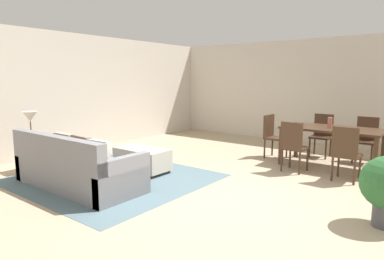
# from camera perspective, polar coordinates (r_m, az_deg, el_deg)

# --- Properties ---
(ground_plane) EXTENTS (10.80, 10.80, 0.00)m
(ground_plane) POSITION_cam_1_polar(r_m,az_deg,el_deg) (4.85, 5.44, -11.57)
(ground_plane) COLOR tan
(wall_back) EXTENTS (9.00, 0.12, 2.70)m
(wall_back) POSITION_cam_1_polar(r_m,az_deg,el_deg) (9.19, 22.58, 5.99)
(wall_back) COLOR beige
(wall_back) RESTS_ON ground_plane
(wall_left) EXTENTS (0.12, 11.00, 2.70)m
(wall_left) POSITION_cam_1_polar(r_m,az_deg,el_deg) (8.18, -20.15, 5.87)
(wall_left) COLOR beige
(wall_left) RESTS_ON ground_plane
(area_rug) EXTENTS (3.00, 2.80, 0.01)m
(area_rug) POSITION_cam_1_polar(r_m,az_deg,el_deg) (5.93, -13.22, -7.95)
(area_rug) COLOR slate
(area_rug) RESTS_ON ground_plane
(couch) EXTENTS (2.23, 0.93, 0.86)m
(couch) POSITION_cam_1_polar(r_m,az_deg,el_deg) (5.55, -19.14, -6.19)
(couch) COLOR gray
(couch) RESTS_ON ground_plane
(ottoman_table) EXTENTS (1.01, 0.52, 0.43)m
(ottoman_table) POSITION_cam_1_polar(r_m,az_deg,el_deg) (6.18, -8.47, -4.81)
(ottoman_table) COLOR #B7AD9E
(ottoman_table) RESTS_ON ground_plane
(side_table) EXTENTS (0.40, 0.40, 0.58)m
(side_table) POSITION_cam_1_polar(r_m,az_deg,el_deg) (6.74, -25.51, -2.62)
(side_table) COLOR olive
(side_table) RESTS_ON ground_plane
(table_lamp) EXTENTS (0.26, 0.26, 0.53)m
(table_lamp) POSITION_cam_1_polar(r_m,az_deg,el_deg) (6.67, -25.81, 1.88)
(table_lamp) COLOR brown
(table_lamp) RESTS_ON side_table
(dining_table) EXTENTS (1.77, 0.94, 0.76)m
(dining_table) POSITION_cam_1_polar(r_m,az_deg,el_deg) (6.89, 22.67, -0.36)
(dining_table) COLOR #422B1C
(dining_table) RESTS_ON ground_plane
(dining_chair_near_left) EXTENTS (0.43, 0.43, 0.92)m
(dining_chair_near_left) POSITION_cam_1_polar(r_m,az_deg,el_deg) (6.30, 16.84, -2.28)
(dining_chair_near_left) COLOR #422B1C
(dining_chair_near_left) RESTS_ON ground_plane
(dining_chair_near_right) EXTENTS (0.41, 0.41, 0.92)m
(dining_chair_near_right) POSITION_cam_1_polar(r_m,az_deg,el_deg) (6.00, 24.69, -3.25)
(dining_chair_near_right) COLOR #422B1C
(dining_chair_near_right) RESTS_ON ground_plane
(dining_chair_far_left) EXTENTS (0.40, 0.40, 0.92)m
(dining_chair_far_left) POSITION_cam_1_polar(r_m,az_deg,el_deg) (7.81, 21.22, -0.43)
(dining_chair_far_left) COLOR #422B1C
(dining_chair_far_left) RESTS_ON ground_plane
(dining_chair_far_right) EXTENTS (0.40, 0.40, 0.92)m
(dining_chair_far_right) POSITION_cam_1_polar(r_m,az_deg,el_deg) (7.59, 27.46, -1.06)
(dining_chair_far_right) COLOR #422B1C
(dining_chair_far_right) RESTS_ON ground_plane
(dining_chair_head_west) EXTENTS (0.43, 0.43, 0.92)m
(dining_chair_head_west) POSITION_cam_1_polar(r_m,az_deg,el_deg) (7.36, 13.53, -0.60)
(dining_chair_head_west) COLOR #422B1C
(dining_chair_head_west) RESTS_ON ground_plane
(vase_centerpiece) EXTENTS (0.08, 0.08, 0.20)m
(vase_centerpiece) POSITION_cam_1_polar(r_m,az_deg,el_deg) (6.84, 22.39, 1.17)
(vase_centerpiece) COLOR #B26659
(vase_centerpiece) RESTS_ON dining_table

